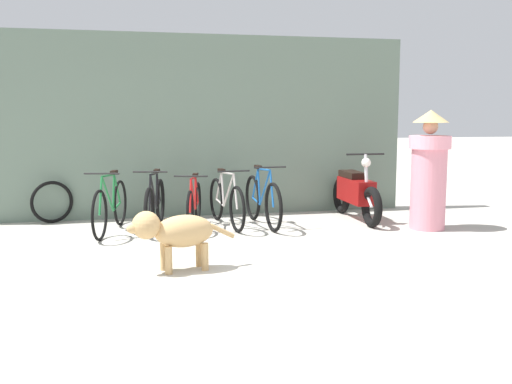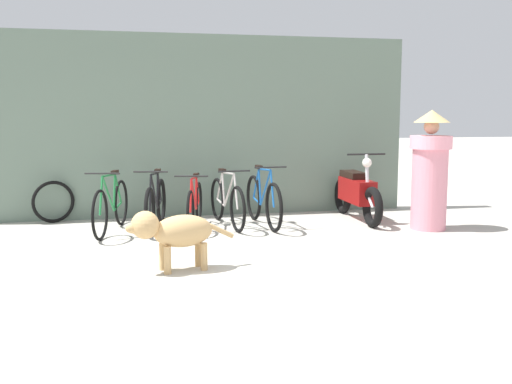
# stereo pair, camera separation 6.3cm
# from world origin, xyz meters

# --- Properties ---
(ground_plane) EXTENTS (60.00, 60.00, 0.00)m
(ground_plane) POSITION_xyz_m (0.00, 0.00, 0.00)
(ground_plane) COLOR #B7B2A5
(shop_wall_back) EXTENTS (7.33, 0.20, 2.84)m
(shop_wall_back) POSITION_xyz_m (0.00, 3.68, 1.42)
(shop_wall_back) COLOR slate
(shop_wall_back) RESTS_ON ground
(bicycle_0) EXTENTS (0.55, 1.68, 0.86)m
(bicycle_0) POSITION_xyz_m (-1.09, 2.51, 0.36)
(bicycle_0) COLOR black
(bicycle_0) RESTS_ON ground
(bicycle_1) EXTENTS (0.50, 1.65, 0.86)m
(bicycle_1) POSITION_xyz_m (-0.48, 2.60, 0.35)
(bicycle_1) COLOR black
(bicycle_1) RESTS_ON ground
(bicycle_2) EXTENTS (0.51, 1.53, 0.79)m
(bicycle_2) POSITION_xyz_m (0.07, 2.58, 0.33)
(bicycle_2) COLOR black
(bicycle_2) RESTS_ON ground
(bicycle_3) EXTENTS (0.46, 1.67, 0.84)m
(bicycle_3) POSITION_xyz_m (0.54, 2.63, 0.35)
(bicycle_3) COLOR black
(bicycle_3) RESTS_ON ground
(bicycle_4) EXTENTS (0.46, 1.68, 0.89)m
(bicycle_4) POSITION_xyz_m (1.06, 2.54, 0.37)
(bicycle_4) COLOR black
(bicycle_4) RESTS_ON ground
(motorcycle) EXTENTS (0.58, 1.85, 1.05)m
(motorcycle) POSITION_xyz_m (2.55, 2.67, 0.41)
(motorcycle) COLOR black
(motorcycle) RESTS_ON ground
(stray_dog) EXTENTS (1.15, 0.47, 0.65)m
(stray_dog) POSITION_xyz_m (-0.42, 0.28, 0.42)
(stray_dog) COLOR tan
(stray_dog) RESTS_ON ground
(person_in_robes) EXTENTS (0.81, 0.81, 1.67)m
(person_in_robes) POSITION_xyz_m (3.27, 1.77, 0.85)
(person_in_robes) COLOR pink
(person_in_robes) RESTS_ON ground
(spare_tire_left) EXTENTS (0.61, 0.27, 0.63)m
(spare_tire_left) POSITION_xyz_m (-1.94, 3.43, 0.32)
(spare_tire_left) COLOR black
(spare_tire_left) RESTS_ON ground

